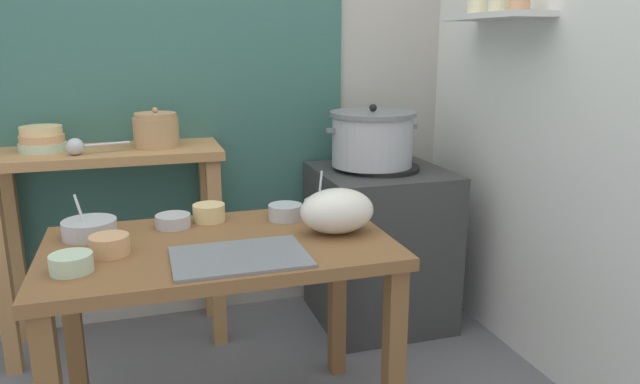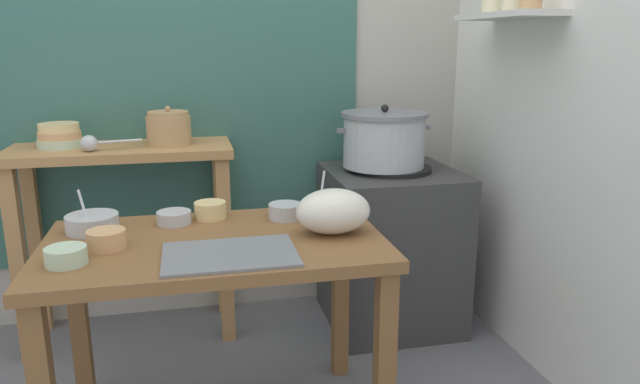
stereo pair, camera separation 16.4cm
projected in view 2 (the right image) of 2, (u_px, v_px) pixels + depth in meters
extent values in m
cube|color=#B2ADA3|center=(213.00, 52.00, 2.82)|extent=(4.40, 0.10, 2.60)
cube|color=#38665B|center=(158.00, 41.00, 2.70)|extent=(1.90, 0.02, 2.10)
cube|color=silver|center=(567.00, 54.00, 2.25)|extent=(0.10, 3.20, 2.60)
cube|color=silver|center=(507.00, 16.00, 2.37)|extent=(0.20, 0.56, 0.02)
cylinder|color=tan|center=(531.00, 0.00, 2.20)|extent=(0.09, 0.09, 0.07)
cylinder|color=beige|center=(512.00, 1.00, 2.33)|extent=(0.08, 0.08, 0.08)
cylinder|color=beige|center=(492.00, 3.00, 2.48)|extent=(0.09, 0.09, 0.09)
cube|color=brown|center=(215.00, 245.00, 1.92)|extent=(1.10, 0.66, 0.04)
cube|color=brown|center=(384.00, 370.00, 1.85)|extent=(0.06, 0.06, 0.68)
cube|color=brown|center=(79.00, 322.00, 2.17)|extent=(0.06, 0.06, 0.68)
cube|color=brown|center=(340.00, 297.00, 2.38)|extent=(0.06, 0.06, 0.68)
cube|color=#B27F4C|center=(121.00, 151.00, 2.58)|extent=(0.96, 0.40, 0.04)
cube|color=#B27F4C|center=(19.00, 267.00, 2.46)|extent=(0.06, 0.06, 0.86)
cube|color=#B27F4C|center=(225.00, 251.00, 2.64)|extent=(0.06, 0.06, 0.86)
cube|color=#B27F4C|center=(36.00, 244.00, 2.74)|extent=(0.06, 0.06, 0.86)
cube|color=#B27F4C|center=(222.00, 231.00, 2.93)|extent=(0.06, 0.06, 0.86)
cube|color=#383838|center=(390.00, 247.00, 2.84)|extent=(0.60, 0.60, 0.76)
cylinder|color=black|center=(393.00, 169.00, 2.74)|extent=(0.36, 0.36, 0.02)
cylinder|color=black|center=(388.00, 258.00, 2.51)|extent=(0.04, 0.02, 0.04)
cylinder|color=#B7BABF|center=(384.00, 142.00, 2.72)|extent=(0.38, 0.38, 0.23)
cylinder|color=slate|center=(385.00, 114.00, 2.69)|extent=(0.40, 0.40, 0.02)
sphere|color=black|center=(385.00, 108.00, 2.68)|extent=(0.04, 0.04, 0.04)
cube|color=slate|center=(341.00, 131.00, 2.67)|extent=(0.04, 0.02, 0.02)
cube|color=slate|center=(426.00, 128.00, 2.75)|extent=(0.04, 0.02, 0.02)
cylinder|color=tan|center=(169.00, 130.00, 2.61)|extent=(0.19, 0.19, 0.13)
cylinder|color=tan|center=(168.00, 114.00, 2.59)|extent=(0.18, 0.18, 0.02)
sphere|color=tan|center=(168.00, 109.00, 2.58)|extent=(0.02, 0.02, 0.02)
cylinder|color=#B7D1AD|center=(60.00, 143.00, 2.55)|extent=(0.19, 0.19, 0.04)
cylinder|color=tan|center=(60.00, 135.00, 2.54)|extent=(0.18, 0.18, 0.03)
cylinder|color=#E5C684|center=(59.00, 127.00, 2.53)|extent=(0.17, 0.17, 0.04)
sphere|color=#B7BABF|center=(89.00, 143.00, 2.45)|extent=(0.07, 0.07, 0.07)
cylinder|color=#B7BABF|center=(120.00, 141.00, 2.50)|extent=(0.18, 0.05, 0.01)
cube|color=slate|center=(230.00, 254.00, 1.76)|extent=(0.40, 0.28, 0.01)
ellipsoid|color=silver|center=(333.00, 211.00, 1.96)|extent=(0.25, 0.19, 0.15)
cylinder|color=#B7BABF|center=(174.00, 217.00, 2.08)|extent=(0.12, 0.12, 0.04)
cylinder|color=#337238|center=(174.00, 213.00, 2.07)|extent=(0.10, 0.10, 0.01)
cylinder|color=#B7BABF|center=(285.00, 211.00, 2.14)|extent=(0.12, 0.12, 0.06)
cylinder|color=brown|center=(285.00, 206.00, 2.13)|extent=(0.10, 0.10, 0.01)
cylinder|color=#E5C684|center=(210.00, 210.00, 2.14)|extent=(0.12, 0.12, 0.06)
cylinder|color=#337238|center=(210.00, 204.00, 2.13)|extent=(0.10, 0.10, 0.01)
cylinder|color=tan|center=(106.00, 239.00, 1.82)|extent=(0.12, 0.12, 0.06)
cylinder|color=beige|center=(106.00, 232.00, 1.82)|extent=(0.10, 0.10, 0.01)
cylinder|color=#B7BABF|center=(92.00, 223.00, 1.99)|extent=(0.17, 0.17, 0.06)
cylinder|color=#337238|center=(92.00, 217.00, 1.99)|extent=(0.15, 0.15, 0.01)
cylinder|color=#B7BABF|center=(85.00, 212.00, 1.97)|extent=(0.05, 0.08, 0.14)
cylinder|color=#B7D1AD|center=(66.00, 256.00, 1.69)|extent=(0.12, 0.12, 0.05)
cylinder|color=beige|center=(65.00, 249.00, 1.69)|extent=(0.10, 0.10, 0.01)
cylinder|color=#B7BABF|center=(326.00, 206.00, 2.22)|extent=(0.15, 0.15, 0.05)
cylinder|color=beige|center=(326.00, 202.00, 2.21)|extent=(0.13, 0.13, 0.01)
cylinder|color=#B7BABF|center=(321.00, 192.00, 2.21)|extent=(0.05, 0.06, 0.15)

